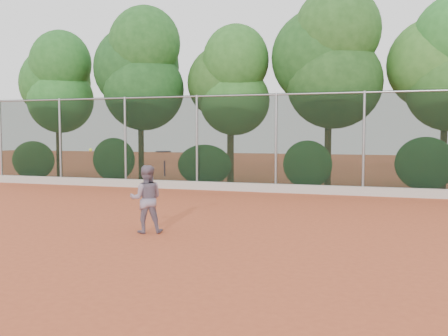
% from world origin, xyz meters
% --- Properties ---
extents(ground, '(80.00, 80.00, 0.00)m').
position_xyz_m(ground, '(0.00, 0.00, 0.00)').
color(ground, '#B94E2B').
rests_on(ground, ground).
extents(concrete_curb, '(24.00, 0.20, 0.30)m').
position_xyz_m(concrete_curb, '(0.00, 6.82, 0.15)').
color(concrete_curb, '#BBB6AD').
rests_on(concrete_curb, ground).
extents(tennis_player, '(0.85, 0.77, 1.42)m').
position_xyz_m(tennis_player, '(-1.06, -1.03, 0.71)').
color(tennis_player, slate).
rests_on(tennis_player, ground).
extents(chainlink_fence, '(24.09, 0.09, 3.50)m').
position_xyz_m(chainlink_fence, '(-0.00, 7.00, 1.86)').
color(chainlink_fence, black).
rests_on(chainlink_fence, ground).
extents(foliage_backdrop, '(23.70, 3.63, 7.55)m').
position_xyz_m(foliage_backdrop, '(-0.55, 8.98, 4.40)').
color(foliage_backdrop, '#3E2A18').
rests_on(foliage_backdrop, ground).
extents(tennis_racket, '(0.40, 0.40, 0.53)m').
position_xyz_m(tennis_racket, '(-0.64, -1.06, 1.67)').
color(tennis_racket, black).
rests_on(tennis_racket, ground).
extents(tennis_ball_in_flight, '(0.07, 0.07, 0.07)m').
position_xyz_m(tennis_ball_in_flight, '(-2.71, -0.52, 1.71)').
color(tennis_ball_in_flight, '#B0D12F').
rests_on(tennis_ball_in_flight, ground).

